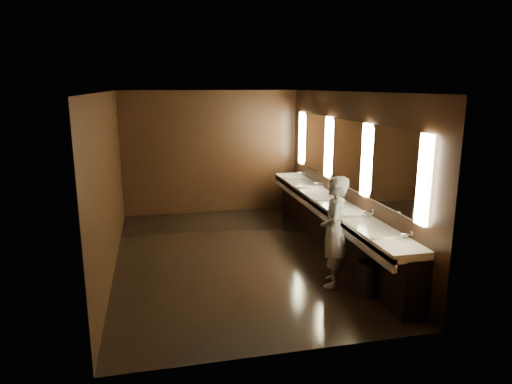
{
  "coord_description": "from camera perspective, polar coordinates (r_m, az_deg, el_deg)",
  "views": [
    {
      "loc": [
        -1.3,
        -7.34,
        2.89
      ],
      "look_at": [
        0.37,
        0.0,
        1.14
      ],
      "focal_mm": 32.0,
      "sensor_mm": 36.0,
      "label": 1
    }
  ],
  "objects": [
    {
      "name": "person",
      "position": [
        6.76,
        9.72,
        -4.9
      ],
      "size": [
        0.59,
        0.7,
        1.64
      ],
      "primitive_type": "imported",
      "rotation": [
        0.0,
        0.0,
        -1.97
      ],
      "color": "#8FB5D6",
      "rests_on": "floor"
    },
    {
      "name": "wall_right",
      "position": [
        8.18,
        11.19,
        2.37
      ],
      "size": [
        0.02,
        6.0,
        2.8
      ],
      "primitive_type": "cube",
      "color": "black",
      "rests_on": "floor"
    },
    {
      "name": "ceiling",
      "position": [
        7.45,
        -2.86,
        12.4
      ],
      "size": [
        4.0,
        6.0,
        0.02
      ],
      "primitive_type": "cube",
      "color": "#2D2D2B",
      "rests_on": "wall_back"
    },
    {
      "name": "wall_back",
      "position": [
        10.53,
        -5.63,
        4.92
      ],
      "size": [
        4.0,
        0.02,
        2.8
      ],
      "primitive_type": "cube",
      "color": "black",
      "rests_on": "floor"
    },
    {
      "name": "mirror_band",
      "position": [
        8.12,
        11.18,
        4.79
      ],
      "size": [
        0.06,
        5.03,
        1.15
      ],
      "color": "#FBEAB4",
      "rests_on": "wall_right"
    },
    {
      "name": "floor",
      "position": [
        7.99,
        -2.63,
        -8.1
      ],
      "size": [
        6.0,
        6.0,
        0.0
      ],
      "primitive_type": "plane",
      "color": "black",
      "rests_on": "ground"
    },
    {
      "name": "wall_front",
      "position": [
        4.77,
        3.65,
        -5.14
      ],
      "size": [
        4.0,
        0.02,
        2.8
      ],
      "primitive_type": "cube",
      "color": "black",
      "rests_on": "floor"
    },
    {
      "name": "wall_left",
      "position": [
        7.52,
        -17.91,
        1.04
      ],
      "size": [
        0.02,
        6.0,
        2.8
      ],
      "primitive_type": "cube",
      "color": "black",
      "rests_on": "floor"
    },
    {
      "name": "trash_bin",
      "position": [
        6.73,
        13.87,
        -10.43
      ],
      "size": [
        0.4,
        0.4,
        0.5
      ],
      "primitive_type": "cylinder",
      "rotation": [
        0.0,
        0.0,
        0.31
      ],
      "color": "#232325",
      "rests_on": "floor"
    },
    {
      "name": "sink_counter",
      "position": [
        8.32,
        9.61,
        -3.81
      ],
      "size": [
        0.55,
        5.4,
        1.01
      ],
      "color": "black",
      "rests_on": "floor"
    }
  ]
}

